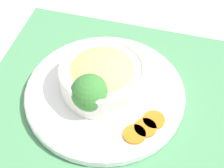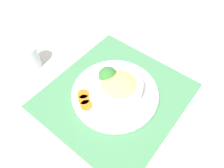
{
  "view_description": "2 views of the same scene",
  "coord_description": "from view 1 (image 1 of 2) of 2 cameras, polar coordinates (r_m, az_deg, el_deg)",
  "views": [
    {
      "loc": [
        -0.1,
        0.47,
        0.6
      ],
      "look_at": [
        -0.02,
        0.0,
        0.05
      ],
      "focal_mm": 60.0,
      "sensor_mm": 36.0,
      "label": 1
    },
    {
      "loc": [
        -0.4,
        -0.25,
        0.69
      ],
      "look_at": [
        0.0,
        0.02,
        0.05
      ],
      "focal_mm": 35.0,
      "sensor_mm": 36.0,
      "label": 2
    }
  ],
  "objects": [
    {
      "name": "carrot_slice_near",
      "position": [
        0.69,
        3.44,
        -7.66
      ],
      "size": [
        0.04,
        0.04,
        0.01
      ],
      "color": "orange",
      "rests_on": "plate"
    },
    {
      "name": "carrot_slice_middle",
      "position": [
        0.7,
        5.1,
        -6.68
      ],
      "size": [
        0.04,
        0.04,
        0.01
      ],
      "color": "orange",
      "rests_on": "plate"
    },
    {
      "name": "carrot_slice_far",
      "position": [
        0.72,
        6.4,
        -5.46
      ],
      "size": [
        0.04,
        0.04,
        0.01
      ],
      "color": "orange",
      "rests_on": "plate"
    },
    {
      "name": "ground_plane",
      "position": [
        0.77,
        -1.09,
        -2.09
      ],
      "size": [
        4.0,
        4.0,
        0.0
      ],
      "primitive_type": "plane",
      "color": "beige"
    },
    {
      "name": "broccoli_floret",
      "position": [
        0.7,
        -3.34,
        -1.38
      ],
      "size": [
        0.07,
        0.07,
        0.08
      ],
      "color": "#759E51",
      "rests_on": "plate"
    },
    {
      "name": "bowl",
      "position": [
        0.74,
        -1.45,
        1.33
      ],
      "size": [
        0.17,
        0.17,
        0.07
      ],
      "color": "silver",
      "rests_on": "plate"
    },
    {
      "name": "plate",
      "position": [
        0.76,
        -1.11,
        -1.37
      ],
      "size": [
        0.33,
        0.33,
        0.02
      ],
      "color": "white",
      "rests_on": "placemat"
    },
    {
      "name": "placemat",
      "position": [
        0.77,
        -1.1,
        -2.0
      ],
      "size": [
        0.55,
        0.52,
        0.0
      ],
      "color": "#4C8C59",
      "rests_on": "ground_plane"
    }
  ]
}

